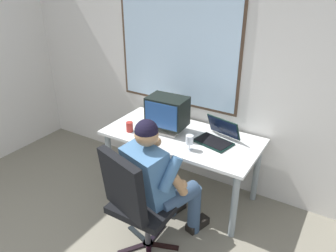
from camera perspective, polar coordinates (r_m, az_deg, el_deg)
wall_rear at (r=3.50m, az=5.28°, el=11.92°), size 4.77×0.08×2.85m
desk at (r=3.41m, az=2.34°, el=-3.04°), size 1.59×0.77×0.72m
office_chair at (r=2.74m, az=-5.66°, el=-12.30°), size 0.59×0.62×1.02m
person_seated at (r=2.83m, az=-1.52°, el=-8.94°), size 0.64×0.82×1.24m
crt_monitor at (r=3.35m, az=-0.13°, el=2.45°), size 0.41×0.29×0.38m
laptop at (r=3.27m, az=8.66°, el=-1.59°), size 0.42×0.39×0.22m
wine_glass at (r=3.06m, az=3.75°, el=-2.53°), size 0.07×0.07×0.15m
desk_speaker at (r=3.68m, az=-2.95°, el=2.25°), size 0.06×0.08×0.15m
coffee_mug at (r=3.44m, az=-6.69°, el=-0.14°), size 0.07×0.07×0.10m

